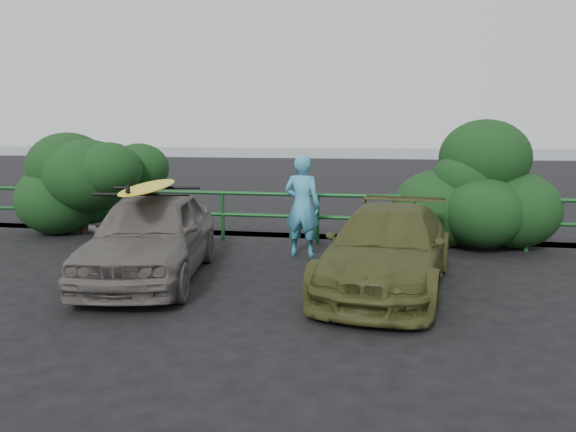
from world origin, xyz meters
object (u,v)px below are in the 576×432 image
Objects in this scene: olive_vehicle at (388,249)px; surfboard at (149,187)px; man at (302,206)px; sedan at (151,236)px; guardrail at (269,217)px.

surfboard is (-3.61, -0.14, 0.84)m from olive_vehicle.
man is 2.89m from surfboard.
guardrail is at bearing 59.55° from sedan.
surfboard is at bearing -110.19° from guardrail.
guardrail is 3.36m from sedan.
man is (-1.57, 1.86, 0.34)m from olive_vehicle.
olive_vehicle is at bearing -8.09° from surfboard.
guardrail is at bearing -44.16° from man.
surfboard is (0.00, 0.00, 0.76)m from sedan.
surfboard is at bearing -10.25° from sedan.
guardrail is 3.88m from olive_vehicle.
olive_vehicle is at bearing -8.09° from sedan.
sedan is at bearing -110.19° from guardrail.
guardrail is 7.56× the size of man.
man reaches higher than surfboard.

